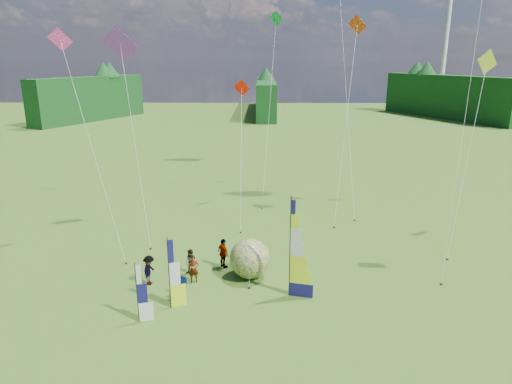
{
  "coord_description": "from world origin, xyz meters",
  "views": [
    {
      "loc": [
        -0.65,
        -18.71,
        12.23
      ],
      "look_at": [
        -1.0,
        4.0,
        5.5
      ],
      "focal_mm": 32.0,
      "sensor_mm": 36.0,
      "label": 1
    }
  ],
  "objects_px": {
    "bol_inflatable": "(250,258)",
    "spectator_b": "(191,262)",
    "spectator_a": "(194,269)",
    "spectator_c": "(149,270)",
    "side_banner_far": "(137,294)",
    "kite_whale": "(346,65)",
    "side_banner_left": "(169,275)",
    "spectator_d": "(223,253)",
    "camp_chair": "(179,289)",
    "feather_banner_main": "(290,249)"
  },
  "relations": [
    {
      "from": "bol_inflatable",
      "to": "spectator_d",
      "type": "distance_m",
      "value": 2.04
    },
    {
      "from": "spectator_b",
      "to": "spectator_a",
      "type": "bearing_deg",
      "value": -56.07
    },
    {
      "from": "spectator_d",
      "to": "side_banner_left",
      "type": "bearing_deg",
      "value": 116.53
    },
    {
      "from": "bol_inflatable",
      "to": "camp_chair",
      "type": "height_order",
      "value": "bol_inflatable"
    },
    {
      "from": "bol_inflatable",
      "to": "spectator_c",
      "type": "bearing_deg",
      "value": -170.02
    },
    {
      "from": "spectator_d",
      "to": "kite_whale",
      "type": "bearing_deg",
      "value": -70.95
    },
    {
      "from": "spectator_a",
      "to": "spectator_b",
      "type": "height_order",
      "value": "spectator_a"
    },
    {
      "from": "spectator_d",
      "to": "camp_chair",
      "type": "distance_m",
      "value": 4.26
    },
    {
      "from": "side_banner_far",
      "to": "camp_chair",
      "type": "height_order",
      "value": "side_banner_far"
    },
    {
      "from": "side_banner_far",
      "to": "kite_whale",
      "type": "bearing_deg",
      "value": 42.54
    },
    {
      "from": "feather_banner_main",
      "to": "side_banner_left",
      "type": "xyz_separation_m",
      "value": [
        -6.06,
        -1.36,
        -0.83
      ]
    },
    {
      "from": "spectator_a",
      "to": "spectator_c",
      "type": "xyz_separation_m",
      "value": [
        -2.42,
        -0.33,
        0.06
      ]
    },
    {
      "from": "side_banner_left",
      "to": "spectator_d",
      "type": "bearing_deg",
      "value": 42.8
    },
    {
      "from": "feather_banner_main",
      "to": "bol_inflatable",
      "type": "xyz_separation_m",
      "value": [
        -2.15,
        2.12,
        -1.52
      ]
    },
    {
      "from": "kite_whale",
      "to": "spectator_d",
      "type": "bearing_deg",
      "value": -115.39
    },
    {
      "from": "bol_inflatable",
      "to": "spectator_b",
      "type": "bearing_deg",
      "value": 175.87
    },
    {
      "from": "spectator_b",
      "to": "camp_chair",
      "type": "relative_size",
      "value": 1.36
    },
    {
      "from": "side_banner_far",
      "to": "kite_whale",
      "type": "height_order",
      "value": "kite_whale"
    },
    {
      "from": "spectator_b",
      "to": "kite_whale",
      "type": "height_order",
      "value": "kite_whale"
    },
    {
      "from": "spectator_b",
      "to": "camp_chair",
      "type": "bearing_deg",
      "value": -77.99
    },
    {
      "from": "camp_chair",
      "to": "spectator_d",
      "type": "bearing_deg",
      "value": 82.35
    },
    {
      "from": "feather_banner_main",
      "to": "side_banner_far",
      "type": "xyz_separation_m",
      "value": [
        -7.33,
        -2.67,
        -1.18
      ]
    },
    {
      "from": "bol_inflatable",
      "to": "spectator_b",
      "type": "distance_m",
      "value": 3.46
    },
    {
      "from": "feather_banner_main",
      "to": "kite_whale",
      "type": "relative_size",
      "value": 0.23
    },
    {
      "from": "side_banner_left",
      "to": "spectator_c",
      "type": "distance_m",
      "value": 3.16
    },
    {
      "from": "side_banner_far",
      "to": "camp_chair",
      "type": "xyz_separation_m",
      "value": [
        1.53,
        2.27,
        -0.93
      ]
    },
    {
      "from": "spectator_d",
      "to": "camp_chair",
      "type": "height_order",
      "value": "spectator_d"
    },
    {
      "from": "side_banner_left",
      "to": "side_banner_far",
      "type": "bearing_deg",
      "value": -155.21
    },
    {
      "from": "feather_banner_main",
      "to": "side_banner_left",
      "type": "bearing_deg",
      "value": -154.0
    },
    {
      "from": "feather_banner_main",
      "to": "spectator_d",
      "type": "bearing_deg",
      "value": 151.99
    },
    {
      "from": "side_banner_left",
      "to": "side_banner_far",
      "type": "distance_m",
      "value": 1.87
    },
    {
      "from": "side_banner_left",
      "to": "spectator_d",
      "type": "distance_m",
      "value": 5.29
    },
    {
      "from": "spectator_d",
      "to": "camp_chair",
      "type": "bearing_deg",
      "value": 114.07
    },
    {
      "from": "side_banner_far",
      "to": "spectator_b",
      "type": "height_order",
      "value": "side_banner_far"
    },
    {
      "from": "side_banner_left",
      "to": "side_banner_far",
      "type": "xyz_separation_m",
      "value": [
        -1.27,
        -1.32,
        -0.35
      ]
    },
    {
      "from": "side_banner_far",
      "to": "bol_inflatable",
      "type": "height_order",
      "value": "side_banner_far"
    },
    {
      "from": "spectator_c",
      "to": "spectator_d",
      "type": "relative_size",
      "value": 0.93
    },
    {
      "from": "feather_banner_main",
      "to": "spectator_c",
      "type": "bearing_deg",
      "value": -175.04
    },
    {
      "from": "spectator_b",
      "to": "spectator_d",
      "type": "height_order",
      "value": "spectator_d"
    },
    {
      "from": "spectator_c",
      "to": "bol_inflatable",
      "type": "bearing_deg",
      "value": -72.68
    },
    {
      "from": "spectator_a",
      "to": "spectator_c",
      "type": "height_order",
      "value": "spectator_c"
    },
    {
      "from": "bol_inflatable",
      "to": "spectator_d",
      "type": "height_order",
      "value": "bol_inflatable"
    },
    {
      "from": "side_banner_left",
      "to": "kite_whale",
      "type": "bearing_deg",
      "value": 37.1
    },
    {
      "from": "side_banner_far",
      "to": "spectator_c",
      "type": "xyz_separation_m",
      "value": [
        -0.39,
        3.82,
        -0.65
      ]
    },
    {
      "from": "side_banner_far",
      "to": "spectator_d",
      "type": "distance_m",
      "value": 7.0
    },
    {
      "from": "bol_inflatable",
      "to": "spectator_c",
      "type": "relative_size",
      "value": 1.35
    },
    {
      "from": "spectator_b",
      "to": "spectator_c",
      "type": "xyz_separation_m",
      "value": [
        -2.14,
        -1.23,
        0.08
      ]
    },
    {
      "from": "side_banner_left",
      "to": "spectator_a",
      "type": "distance_m",
      "value": 3.12
    },
    {
      "from": "spectator_b",
      "to": "spectator_d",
      "type": "bearing_deg",
      "value": 44.5
    },
    {
      "from": "kite_whale",
      "to": "bol_inflatable",
      "type": "bearing_deg",
      "value": -108.48
    }
  ]
}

